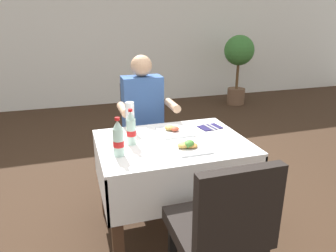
{
  "coord_description": "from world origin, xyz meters",
  "views": [
    {
      "loc": [
        -0.68,
        -2.01,
        1.58
      ],
      "look_at": [
        -0.02,
        0.09,
        0.81
      ],
      "focal_mm": 33.65,
      "sensor_mm": 36.0,
      "label": 1
    }
  ],
  "objects_px": {
    "chair_near_camera_side": "(220,228)",
    "seated_diner_far": "(144,116)",
    "beer_glass_left": "(130,116)",
    "plate_near_camera": "(190,146)",
    "cola_bottle_secondary": "(131,129)",
    "main_dining_table": "(172,163)",
    "potted_plant_corner": "(239,58)",
    "chair_far_diner_seat": "(147,128)",
    "plate_far_diner": "(174,130)",
    "cola_bottle_primary": "(118,139)",
    "napkin_cutlery_set": "(210,127)"
  },
  "relations": [
    {
      "from": "seated_diner_far",
      "to": "potted_plant_corner",
      "type": "bearing_deg",
      "value": 46.42
    },
    {
      "from": "chair_near_camera_side",
      "to": "seated_diner_far",
      "type": "bearing_deg",
      "value": 91.78
    },
    {
      "from": "chair_far_diner_seat",
      "to": "plate_near_camera",
      "type": "distance_m",
      "value": 0.99
    },
    {
      "from": "main_dining_table",
      "to": "chair_near_camera_side",
      "type": "xyz_separation_m",
      "value": [
        0.0,
        -0.79,
        0.0
      ]
    },
    {
      "from": "plate_near_camera",
      "to": "cola_bottle_primary",
      "type": "bearing_deg",
      "value": 175.06
    },
    {
      "from": "napkin_cutlery_set",
      "to": "plate_far_diner",
      "type": "bearing_deg",
      "value": -177.49
    },
    {
      "from": "cola_bottle_primary",
      "to": "napkin_cutlery_set",
      "type": "distance_m",
      "value": 0.85
    },
    {
      "from": "main_dining_table",
      "to": "plate_near_camera",
      "type": "distance_m",
      "value": 0.27
    },
    {
      "from": "plate_near_camera",
      "to": "beer_glass_left",
      "type": "relative_size",
      "value": 1.0
    },
    {
      "from": "main_dining_table",
      "to": "napkin_cutlery_set",
      "type": "distance_m",
      "value": 0.46
    },
    {
      "from": "chair_far_diner_seat",
      "to": "cola_bottle_secondary",
      "type": "bearing_deg",
      "value": -110.76
    },
    {
      "from": "cola_bottle_primary",
      "to": "seated_diner_far",
      "type": "bearing_deg",
      "value": 66.45
    },
    {
      "from": "chair_near_camera_side",
      "to": "napkin_cutlery_set",
      "type": "xyz_separation_m",
      "value": [
        0.38,
        0.97,
        0.18
      ]
    },
    {
      "from": "chair_near_camera_side",
      "to": "cola_bottle_secondary",
      "type": "xyz_separation_m",
      "value": [
        -0.29,
        0.83,
        0.29
      ]
    },
    {
      "from": "cola_bottle_secondary",
      "to": "potted_plant_corner",
      "type": "height_order",
      "value": "potted_plant_corner"
    },
    {
      "from": "cola_bottle_secondary",
      "to": "chair_far_diner_seat",
      "type": "bearing_deg",
      "value": 69.24
    },
    {
      "from": "plate_far_diner",
      "to": "cola_bottle_secondary",
      "type": "height_order",
      "value": "cola_bottle_secondary"
    },
    {
      "from": "chair_near_camera_side",
      "to": "potted_plant_corner",
      "type": "xyz_separation_m",
      "value": [
        2.3,
        3.95,
        0.3
      ]
    },
    {
      "from": "cola_bottle_secondary",
      "to": "seated_diner_far",
      "type": "bearing_deg",
      "value": 69.61
    },
    {
      "from": "chair_near_camera_side",
      "to": "plate_far_diner",
      "type": "relative_size",
      "value": 3.81
    },
    {
      "from": "cola_bottle_primary",
      "to": "main_dining_table",
      "type": "bearing_deg",
      "value": 18.51
    },
    {
      "from": "chair_far_diner_seat",
      "to": "plate_far_diner",
      "type": "height_order",
      "value": "chair_far_diner_seat"
    },
    {
      "from": "chair_far_diner_seat",
      "to": "plate_far_diner",
      "type": "xyz_separation_m",
      "value": [
        0.07,
        -0.63,
        0.19
      ]
    },
    {
      "from": "napkin_cutlery_set",
      "to": "beer_glass_left",
      "type": "bearing_deg",
      "value": 168.02
    },
    {
      "from": "plate_far_diner",
      "to": "beer_glass_left",
      "type": "xyz_separation_m",
      "value": [
        -0.31,
        0.15,
        0.1
      ]
    },
    {
      "from": "chair_near_camera_side",
      "to": "plate_near_camera",
      "type": "height_order",
      "value": "chair_near_camera_side"
    },
    {
      "from": "potted_plant_corner",
      "to": "cola_bottle_secondary",
      "type": "bearing_deg",
      "value": -129.7
    },
    {
      "from": "seated_diner_far",
      "to": "beer_glass_left",
      "type": "distance_m",
      "value": 0.44
    },
    {
      "from": "chair_far_diner_seat",
      "to": "chair_near_camera_side",
      "type": "height_order",
      "value": "same"
    },
    {
      "from": "seated_diner_far",
      "to": "potted_plant_corner",
      "type": "relative_size",
      "value": 1.0
    },
    {
      "from": "main_dining_table",
      "to": "chair_far_diner_seat",
      "type": "relative_size",
      "value": 1.09
    },
    {
      "from": "cola_bottle_primary",
      "to": "cola_bottle_secondary",
      "type": "relative_size",
      "value": 1.01
    },
    {
      "from": "main_dining_table",
      "to": "beer_glass_left",
      "type": "bearing_deg",
      "value": 128.0
    },
    {
      "from": "plate_near_camera",
      "to": "chair_far_diner_seat",
      "type": "bearing_deg",
      "value": 93.88
    },
    {
      "from": "cola_bottle_primary",
      "to": "cola_bottle_secondary",
      "type": "height_order",
      "value": "cola_bottle_primary"
    },
    {
      "from": "plate_near_camera",
      "to": "main_dining_table",
      "type": "bearing_deg",
      "value": 110.53
    },
    {
      "from": "beer_glass_left",
      "to": "potted_plant_corner",
      "type": "xyz_separation_m",
      "value": [
        2.55,
        2.84,
        0.01
      ]
    },
    {
      "from": "main_dining_table",
      "to": "chair_near_camera_side",
      "type": "height_order",
      "value": "chair_near_camera_side"
    },
    {
      "from": "plate_near_camera",
      "to": "cola_bottle_secondary",
      "type": "bearing_deg",
      "value": 149.66
    },
    {
      "from": "chair_far_diner_seat",
      "to": "potted_plant_corner",
      "type": "height_order",
      "value": "potted_plant_corner"
    },
    {
      "from": "cola_bottle_secondary",
      "to": "main_dining_table",
      "type": "bearing_deg",
      "value": -6.3
    },
    {
      "from": "plate_far_diner",
      "to": "plate_near_camera",
      "type": "bearing_deg",
      "value": -90.9
    },
    {
      "from": "chair_far_diner_seat",
      "to": "plate_near_camera",
      "type": "relative_size",
      "value": 4.26
    },
    {
      "from": "plate_near_camera",
      "to": "cola_bottle_primary",
      "type": "relative_size",
      "value": 0.88
    },
    {
      "from": "plate_near_camera",
      "to": "napkin_cutlery_set",
      "type": "xyz_separation_m",
      "value": [
        0.31,
        0.35,
        -0.01
      ]
    },
    {
      "from": "plate_near_camera",
      "to": "potted_plant_corner",
      "type": "height_order",
      "value": "potted_plant_corner"
    },
    {
      "from": "main_dining_table",
      "to": "potted_plant_corner",
      "type": "height_order",
      "value": "potted_plant_corner"
    },
    {
      "from": "cola_bottle_secondary",
      "to": "chair_near_camera_side",
      "type": "bearing_deg",
      "value": -70.72
    },
    {
      "from": "chair_near_camera_side",
      "to": "potted_plant_corner",
      "type": "relative_size",
      "value": 0.77
    },
    {
      "from": "potted_plant_corner",
      "to": "chair_far_diner_seat",
      "type": "bearing_deg",
      "value": -134.3
    }
  ]
}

